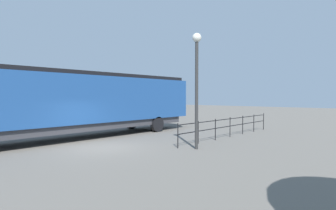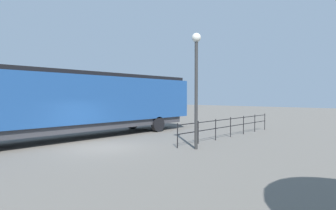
{
  "view_description": "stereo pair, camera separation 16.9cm",
  "coord_description": "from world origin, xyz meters",
  "views": [
    {
      "loc": [
        11.92,
        -8.52,
        2.59
      ],
      "look_at": [
        1.45,
        3.45,
        2.09
      ],
      "focal_mm": 30.57,
      "sensor_mm": 36.0,
      "label": 1
    },
    {
      "loc": [
        12.04,
        -8.41,
        2.59
      ],
      "look_at": [
        1.45,
        3.45,
        2.09
      ],
      "focal_mm": 30.57,
      "sensor_mm": 36.0,
      "label": 2
    }
  ],
  "objects": [
    {
      "name": "platform_fence",
      "position": [
        2.99,
        7.69,
        0.8
      ],
      "size": [
        0.05,
        10.54,
        1.25
      ],
      "color": "black",
      "rests_on": "ground_plane"
    },
    {
      "name": "lamp_post",
      "position": [
        3.83,
        2.85,
        3.73
      ],
      "size": [
        0.44,
        0.44,
        5.64
      ],
      "color": "#2D2D2D",
      "rests_on": "ground_plane"
    },
    {
      "name": "locomotive",
      "position": [
        -3.67,
        1.39,
        2.28
      ],
      "size": [
        3.11,
        17.91,
        4.05
      ],
      "color": "navy",
      "rests_on": "ground_plane"
    },
    {
      "name": "ground_plane",
      "position": [
        0.0,
        0.0,
        0.0
      ],
      "size": [
        120.0,
        120.0,
        0.0
      ],
      "primitive_type": "plane",
      "color": "#666059"
    }
  ]
}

